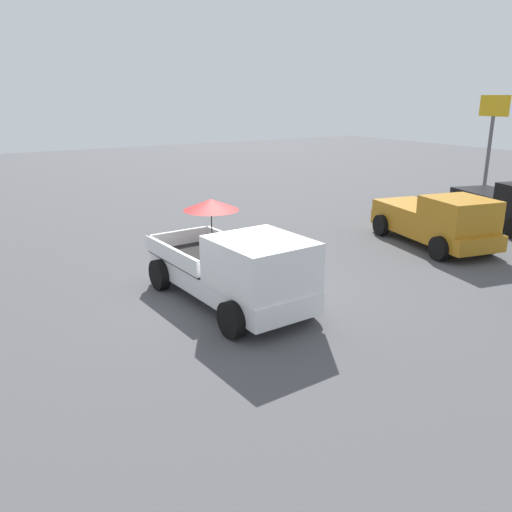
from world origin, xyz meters
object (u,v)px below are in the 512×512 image
at_px(pickup_truck_red, 437,221).
at_px(pickup_truck_main, 237,268).
at_px(pickup_truck_far, 511,205).
at_px(motel_sign, 492,129).

bearing_deg(pickup_truck_red, pickup_truck_main, -70.69).
height_order(pickup_truck_far, motel_sign, motel_sign).
height_order(pickup_truck_red, pickup_truck_far, same).
bearing_deg(motel_sign, pickup_truck_far, -42.18).
distance_m(pickup_truck_main, motel_sign, 16.49).
distance_m(pickup_truck_red, pickup_truck_far, 4.43).
bearing_deg(pickup_truck_main, motel_sign, 102.93).
xyz_separation_m(pickup_truck_red, pickup_truck_far, (-0.19, 4.42, 0.00)).
relative_size(pickup_truck_main, motel_sign, 1.05).
bearing_deg(pickup_truck_far, pickup_truck_red, -70.89).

